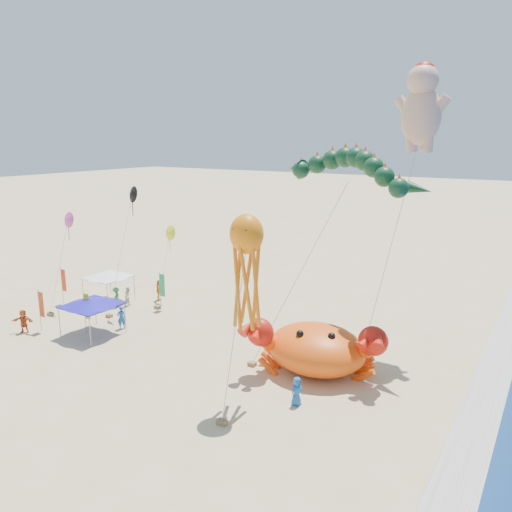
{
  "coord_description": "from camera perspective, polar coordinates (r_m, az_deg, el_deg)",
  "views": [
    {
      "loc": [
        14.39,
        -24.36,
        13.88
      ],
      "look_at": [
        -2.0,
        2.0,
        6.5
      ],
      "focal_mm": 35.0,
      "sensor_mm": 36.0,
      "label": 1
    }
  ],
  "objects": [
    {
      "name": "ground",
      "position": [
        31.51,
        1.2,
        -12.76
      ],
      "size": [
        320.0,
        320.0,
        0.0
      ],
      "primitive_type": "plane",
      "color": "#D1B784",
      "rests_on": "ground"
    },
    {
      "name": "foam_strip",
      "position": [
        28.13,
        23.8,
        -17.41
      ],
      "size": [
        320.0,
        320.0,
        0.0
      ],
      "primitive_type": "plane",
      "color": "silver",
      "rests_on": "ground"
    },
    {
      "name": "crab_inflatable",
      "position": [
        30.7,
        6.84,
        -10.33
      ],
      "size": [
        8.22,
        6.8,
        3.6
      ],
      "color": "#FF550D",
      "rests_on": "ground"
    },
    {
      "name": "dragon_kite",
      "position": [
        32.96,
        10.25,
        9.25
      ],
      "size": [
        11.41,
        9.55,
        12.89
      ],
      "color": "black",
      "rests_on": "ground"
    },
    {
      "name": "cherub_kite",
      "position": [
        33.92,
        18.4,
        16.04
      ],
      "size": [
        3.42,
        4.01,
        18.41
      ],
      "color": "#EFB091",
      "rests_on": "ground"
    },
    {
      "name": "octopus_kite",
      "position": [
        25.29,
        -1.08,
        -0.82
      ],
      "size": [
        1.78,
        3.62,
        10.2
      ],
      "color": "orange",
      "rests_on": "ground"
    },
    {
      "name": "canopy_blue",
      "position": [
        37.55,
        -18.29,
        -5.06
      ],
      "size": [
        3.78,
        3.78,
        2.71
      ],
      "color": "gray",
      "rests_on": "ground"
    },
    {
      "name": "canopy_white",
      "position": [
        44.55,
        -16.57,
        -2.07
      ],
      "size": [
        3.58,
        3.58,
        2.71
      ],
      "color": "gray",
      "rests_on": "ground"
    },
    {
      "name": "feather_flags",
      "position": [
        41.0,
        -18.5,
        -4.17
      ],
      "size": [
        8.67,
        8.31,
        3.2
      ],
      "color": "gray",
      "rests_on": "ground"
    },
    {
      "name": "beachgoers",
      "position": [
        40.22,
        -15.52,
        -6.02
      ],
      "size": [
        22.76,
        11.92,
        1.84
      ],
      "color": "#2B8249",
      "rests_on": "ground"
    },
    {
      "name": "small_kites",
      "position": [
        41.94,
        -15.06,
        3.29
      ],
      "size": [
        6.69,
        9.57,
        10.26
      ],
      "color": "#E24BB5",
      "rests_on": "ground"
    }
  ]
}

